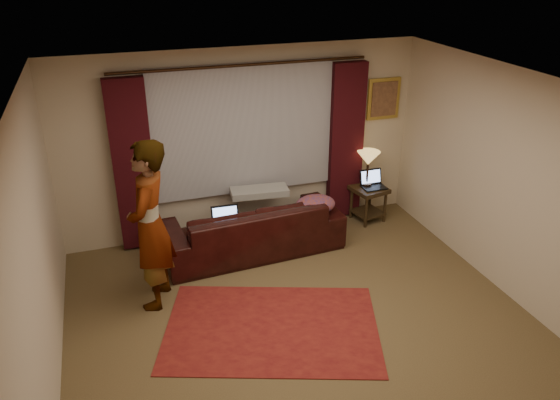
{
  "coord_description": "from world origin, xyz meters",
  "views": [
    {
      "loc": [
        -1.77,
        -4.4,
        3.79
      ],
      "look_at": [
        0.1,
        1.2,
        1.0
      ],
      "focal_mm": 35.0,
      "sensor_mm": 36.0,
      "label": 1
    }
  ],
  "objects_px": {
    "end_table": "(368,204)",
    "tiffany_lamp": "(368,169)",
    "sofa": "(251,218)",
    "person": "(150,226)",
    "laptop_sofa": "(227,220)",
    "laptop_table": "(374,180)"
  },
  "relations": [
    {
      "from": "tiffany_lamp",
      "to": "laptop_table",
      "type": "height_order",
      "value": "tiffany_lamp"
    },
    {
      "from": "laptop_sofa",
      "to": "end_table",
      "type": "distance_m",
      "value": 2.35
    },
    {
      "from": "end_table",
      "to": "tiffany_lamp",
      "type": "xyz_separation_m",
      "value": [
        -0.01,
        0.07,
        0.53
      ]
    },
    {
      "from": "laptop_sofa",
      "to": "sofa",
      "type": "bearing_deg",
      "value": 30.17
    },
    {
      "from": "sofa",
      "to": "laptop_sofa",
      "type": "bearing_deg",
      "value": 23.1
    },
    {
      "from": "sofa",
      "to": "end_table",
      "type": "bearing_deg",
      "value": -174.41
    },
    {
      "from": "laptop_sofa",
      "to": "end_table",
      "type": "relative_size",
      "value": 0.73
    },
    {
      "from": "laptop_sofa",
      "to": "end_table",
      "type": "bearing_deg",
      "value": 15.75
    },
    {
      "from": "person",
      "to": "laptop_table",
      "type": "bearing_deg",
      "value": 127.13
    },
    {
      "from": "person",
      "to": "tiffany_lamp",
      "type": "bearing_deg",
      "value": 129.17
    },
    {
      "from": "laptop_table",
      "to": "sofa",
      "type": "bearing_deg",
      "value": -172.06
    },
    {
      "from": "sofa",
      "to": "person",
      "type": "distance_m",
      "value": 1.64
    },
    {
      "from": "end_table",
      "to": "person",
      "type": "distance_m",
      "value": 3.5
    },
    {
      "from": "sofa",
      "to": "laptop_table",
      "type": "bearing_deg",
      "value": -175.64
    },
    {
      "from": "end_table",
      "to": "laptop_table",
      "type": "bearing_deg",
      "value": -30.99
    },
    {
      "from": "tiffany_lamp",
      "to": "person",
      "type": "xyz_separation_m",
      "value": [
        -3.24,
        -1.16,
        0.19
      ]
    },
    {
      "from": "sofa",
      "to": "person",
      "type": "xyz_separation_m",
      "value": [
        -1.35,
        -0.77,
        0.5
      ]
    },
    {
      "from": "tiffany_lamp",
      "to": "laptop_table",
      "type": "relative_size",
      "value": 1.45
    },
    {
      "from": "sofa",
      "to": "end_table",
      "type": "xyz_separation_m",
      "value": [
        1.89,
        0.31,
        -0.22
      ]
    },
    {
      "from": "sofa",
      "to": "tiffany_lamp",
      "type": "distance_m",
      "value": 1.95
    },
    {
      "from": "end_table",
      "to": "person",
      "type": "height_order",
      "value": "person"
    },
    {
      "from": "laptop_sofa",
      "to": "laptop_table",
      "type": "relative_size",
      "value": 1.04
    }
  ]
}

